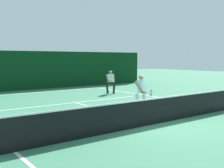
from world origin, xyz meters
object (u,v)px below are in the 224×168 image
Objects in this scene: tennis_ball at (164,110)px; player_far at (111,81)px; player_near at (141,91)px; tennis_ball_extra at (123,105)px.

player_far is at bearing 75.61° from tennis_ball.
player_near is 1.39m from tennis_ball.
player_far is 6.67m from tennis_ball.
player_far is 4.93m from tennis_ball_extra.
player_far is at bearing 61.20° from tennis_ball_extra.
tennis_ball_extra is (-0.70, 2.15, 0.00)m from tennis_ball.
tennis_ball is 2.26m from tennis_ball_extra.
player_near is at bearing -93.34° from tennis_ball_extra.
tennis_ball is (0.78, -0.73, -0.89)m from player_near.
tennis_ball_extra is (-2.34, -4.26, -0.85)m from player_far.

